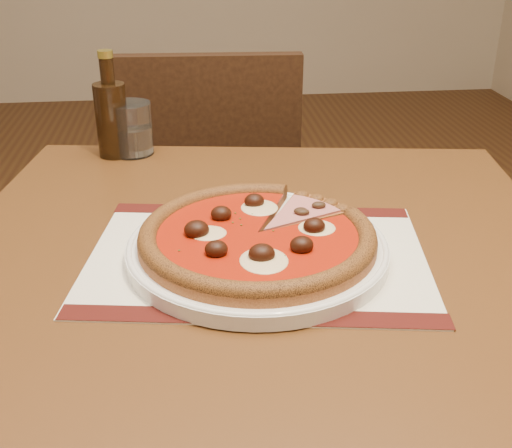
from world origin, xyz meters
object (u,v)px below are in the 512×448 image
at_px(water_glass, 131,129).
at_px(table, 258,319).
at_px(pizza, 257,235).
at_px(plate, 257,249).
at_px(bottle, 111,116).
at_px(chair_far, 210,198).

bearing_deg(water_glass, table, -65.26).
height_order(pizza, water_glass, water_glass).
bearing_deg(water_glass, plate, -66.19).
xyz_separation_m(plate, pizza, (-0.00, -0.00, 0.02)).
height_order(table, plate, plate).
xyz_separation_m(pizza, bottle, (-0.21, 0.39, 0.04)).
distance_m(plate, pizza, 0.02).
xyz_separation_m(chair_far, bottle, (-0.18, -0.37, 0.33)).
distance_m(table, water_glass, 0.45).
relative_size(pizza, water_glass, 3.20).
relative_size(table, chair_far, 1.04).
relative_size(table, plate, 2.81).
height_order(plate, bottle, bottle).
height_order(table, water_glass, water_glass).
distance_m(chair_far, water_glass, 0.49).
relative_size(chair_far, bottle, 4.77).
height_order(plate, pizza, pizza).
distance_m(chair_far, bottle, 0.52).
distance_m(table, plate, 0.11).
height_order(plate, water_glass, water_glass).
bearing_deg(chair_far, pizza, 95.02).
bearing_deg(table, chair_far, 92.50).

